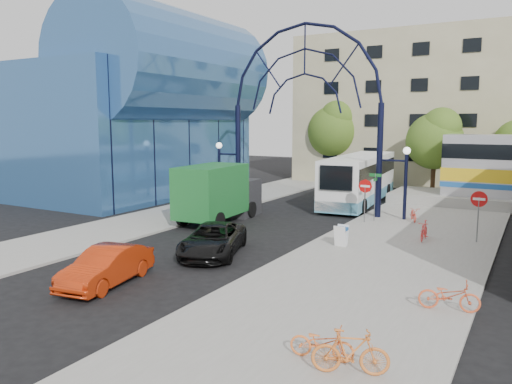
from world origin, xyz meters
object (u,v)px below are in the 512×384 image
Objects in this scene: tree_north_b at (335,128)px; bike_near_a at (414,214)px; city_bus at (360,178)px; sandwich_board at (341,233)px; black_suv at (213,240)px; bike_far_a at (449,296)px; stop_sign at (365,190)px; bike_near_b at (424,231)px; red_sedan at (107,266)px; do_not_enter_sign at (479,204)px; bike_far_b at (350,352)px; tree_north_a at (436,138)px; street_name_sign at (375,187)px; green_truck at (219,193)px; bike_far_c at (322,343)px; gateway_arch at (304,79)px.

bike_near_a is at bearing -55.60° from tree_north_b.
sandwich_board is at bearing -80.15° from city_bus.
city_bus is 2.57× the size of black_suv.
bike_near_a is 14.34m from bike_far_a.
city_bus is (5.98, -10.64, -3.47)m from tree_north_b.
stop_sign is 1.57× the size of bike_near_b.
red_sedan is 2.31× the size of bike_far_a.
do_not_enter_sign is at bearing -17.88° from stop_sign.
city_bus is 25.80m from bike_far_b.
red_sedan reaches higher than bike_near_a.
tree_north_a is 30.00m from red_sedan.
street_name_sign reaches higher than bike_far_a.
tree_north_b reaches higher than sandwich_board.
bike_far_a is (4.07, -13.75, 0.07)m from bike_near_a.
bike_near_a is (5.10, -5.54, -1.28)m from city_bus.
bike_near_a is 0.97× the size of bike_near_b.
city_bus reaches higher than bike_far_b.
bike_near_b is at bearing -1.51° from green_truck.
bike_far_a is at bearing -69.47° from city_bus.
stop_sign is 0.31× the size of tree_north_b.
tree_north_b is 5.01× the size of bike_far_c.
tree_north_a is at bearing 73.31° from bike_near_a.
city_bus is (-4.02, -6.64, -2.81)m from tree_north_a.
red_sedan is at bearing -100.16° from city_bus.
sandwich_board is 5.98m from black_suv.
stop_sign is 0.36× the size of tree_north_a.
do_not_enter_sign is 14.04m from green_truck.
black_suv is (-1.07, -17.17, -1.11)m from city_bus.
black_suv is (4.91, -27.80, -4.58)m from tree_north_b.
street_name_sign is 5.19m from bike_near_b.
bike_near_a is (6.17, 11.63, -0.16)m from black_suv.
black_suv is at bearing -102.08° from tree_north_a.
sandwich_board is at bearing -91.50° from tree_north_a.
black_suv is 10.69m from bike_far_c.
bike_near_b is (6.61, -10.19, -1.20)m from city_bus.
street_name_sign is 0.22× the size of city_bus.
sandwich_board is 0.62× the size of bike_far_c.
street_name_sign is at bearing 47.79° from black_suv.
city_bus is (-8.90, 9.29, -0.17)m from do_not_enter_sign.
gateway_arch is 2.75× the size of black_suv.
green_truck is at bearing -120.19° from city_bus.
bike_far_c is (8.06, -7.02, -0.15)m from black_suv.
stop_sign is 8.50m from green_truck.
green_truck is at bearing -174.75° from bike_near_a.
gateway_arch is at bearing 57.22° from green_truck.
city_bus is 8.25× the size of bike_near_a.
bike_far_a is 1.01× the size of bike_far_b.
street_name_sign is 0.41× the size of green_truck.
city_bus is 3.04× the size of red_sedan.
bike_far_c is (9.06, -1.71, -0.15)m from red_sedan.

